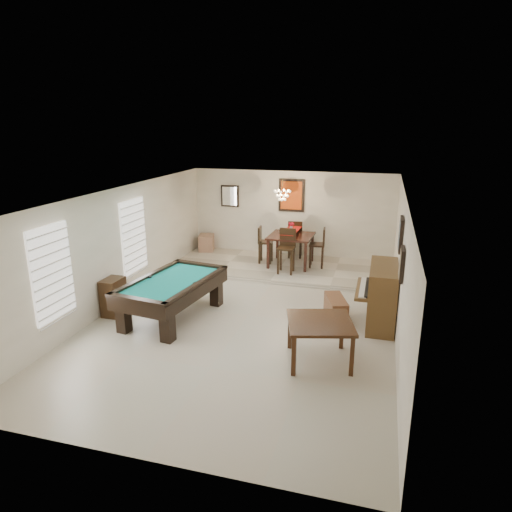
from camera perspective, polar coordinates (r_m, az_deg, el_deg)
The scene contains 26 objects.
ground_plane at distance 9.81m, azimuth -0.95°, elevation -7.47°, with size 6.00×9.00×0.02m, color beige.
wall_back at distance 13.61m, azimuth 4.43°, elevation 5.10°, with size 6.00×0.04×2.60m, color silver.
wall_front at distance 5.52m, azimuth -14.77°, elevation -13.08°, with size 6.00×0.04×2.60m, color silver.
wall_left at distance 10.58m, azimuth -16.76°, elevation 1.13°, with size 0.04×9.00×2.60m, color silver.
wall_right at distance 9.01m, azimuth 17.64°, elevation -1.58°, with size 0.04×9.00×2.60m, color silver.
ceiling at distance 9.07m, azimuth -1.03°, elevation 7.77°, with size 6.00×9.00×0.04m, color white.
dining_step at distance 12.73m, azimuth 3.21°, elevation -1.45°, with size 6.00×2.50×0.12m, color beige.
window_left_front at distance 8.84m, azimuth -24.15°, elevation -1.94°, with size 0.06×1.00×1.70m, color white.
window_left_rear at distance 11.03m, azimuth -15.04°, elevation 2.42°, with size 0.06×1.00×1.70m, color white.
pool_table at distance 9.71m, azimuth -10.35°, elevation -5.35°, with size 1.32×2.44×0.81m, color black, non-canonical shape.
square_table at distance 7.98m, azimuth 7.93°, elevation -10.51°, with size 1.08×1.08×0.74m, color black, non-canonical shape.
upright_piano at distance 9.53m, azimuth 14.62°, elevation -4.71°, with size 0.83×1.48×1.23m, color brown, non-canonical shape.
piano_bench at distance 9.66m, azimuth 9.94°, elevation -6.51°, with size 0.34×0.86×0.48m, color brown.
apothecary_chest at distance 10.17m, azimuth -17.40°, elevation -4.88°, with size 0.35×0.53×0.80m, color black.
dining_table at distance 12.67m, azimuth 4.37°, elevation 1.02°, with size 1.18×1.18×0.97m, color black, non-canonical shape.
flower_vase at distance 12.52m, azimuth 4.43°, elevation 3.72°, with size 0.15×0.15×0.25m, color maroon, non-canonical shape.
dining_chair_south at distance 11.95m, azimuth 3.79°, elevation 0.57°, with size 0.43×0.43×1.17m, color black, non-canonical shape.
dining_chair_north at distance 13.41m, azimuth 4.94°, elevation 2.17°, with size 0.41×0.41×1.11m, color black, non-canonical shape.
dining_chair_west at distance 12.84m, azimuth 1.22°, elevation 1.40°, with size 0.38×0.38×1.03m, color black, non-canonical shape.
dining_chair_east at distance 12.54m, azimuth 7.61°, elevation 1.04°, with size 0.40×0.40×1.09m, color black, non-canonical shape.
corner_bench at distance 14.21m, azimuth -6.22°, elevation 1.68°, with size 0.44×0.55×0.49m, color #AA795C.
chandelier at distance 12.20m, azimuth 3.32°, elevation 8.09°, with size 0.44×0.44×0.60m, color #FFE5B2, non-canonical shape.
back_painting at distance 13.46m, azimuth 4.46°, elevation 7.57°, with size 0.75×0.06×0.95m, color #D84C14.
back_mirror at distance 13.96m, azimuth -3.28°, elevation 7.50°, with size 0.55×0.06×0.65m, color white.
right_picture_upper at distance 9.14m, azimuth 17.67°, elevation 2.58°, with size 0.06×0.55×0.65m, color slate.
right_picture_lower at distance 7.93m, azimuth 17.77°, elevation -0.98°, with size 0.06×0.45×0.55m, color gray.
Camera 1 is at (2.56, -8.59, 3.97)m, focal length 32.00 mm.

